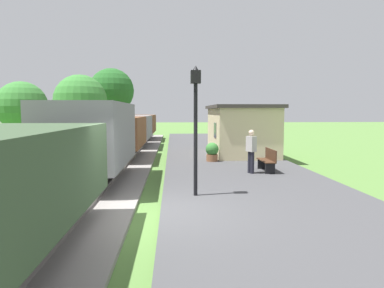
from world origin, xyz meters
TOP-DOWN VIEW (x-y plane):
  - ground_plane at (0.00, 0.00)m, footprint 160.00×160.00m
  - platform_slab at (3.20, 0.00)m, footprint 6.00×60.00m
  - track_ballast at (-2.40, 0.00)m, footprint 3.80×60.00m
  - rail_near at (-1.68, 0.00)m, footprint 0.07×60.00m
  - rail_far at (-3.12, 0.00)m, footprint 0.07×60.00m
  - freight_train at (-2.40, 10.59)m, footprint 2.50×32.60m
  - station_hut at (4.40, 11.17)m, footprint 3.50×5.80m
  - bench_near_hut at (4.37, 5.43)m, footprint 0.42×1.50m
  - person_waiting at (3.58, 5.02)m, footprint 0.39×0.45m
  - potted_planter at (2.44, 8.40)m, footprint 0.64×0.64m
  - lamp_post_near at (1.16, 1.56)m, footprint 0.28×0.28m
  - tree_trackside_far at (-8.76, 13.69)m, footprint 3.08×3.08m
  - tree_field_left at (-7.31, 21.81)m, footprint 4.48×4.48m
  - tree_field_distant at (-5.97, 29.36)m, footprint 4.76×4.76m

SIDE VIEW (x-z plane):
  - ground_plane at x=0.00m, z-range 0.00..0.00m
  - track_ballast at x=-2.40m, z-range 0.00..0.12m
  - platform_slab at x=3.20m, z-range 0.00..0.25m
  - rail_near at x=-1.68m, z-range 0.12..0.26m
  - rail_far at x=-3.12m, z-range 0.12..0.26m
  - bench_near_hut at x=4.37m, z-range 0.27..1.18m
  - potted_planter at x=2.44m, z-range 0.26..1.18m
  - person_waiting at x=3.58m, z-range 0.33..2.04m
  - freight_train at x=-2.40m, z-range 0.10..2.82m
  - station_hut at x=4.40m, z-range 0.26..3.04m
  - lamp_post_near at x=1.16m, z-range 0.95..4.65m
  - tree_trackside_far at x=-8.76m, z-range 0.72..5.25m
  - tree_field_left at x=-7.31m, z-range 0.67..6.49m
  - tree_field_distant at x=-5.97m, z-range 1.27..8.57m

